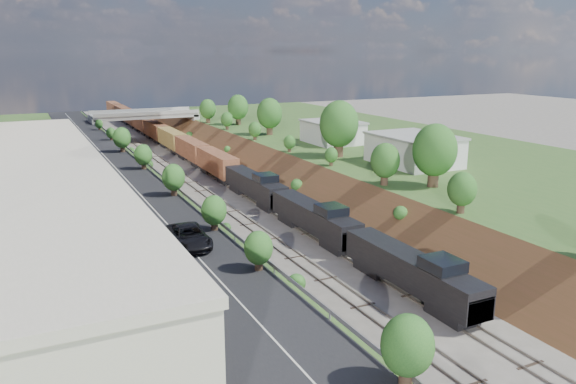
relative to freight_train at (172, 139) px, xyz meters
name	(u,v)px	position (x,y,z in m)	size (l,w,h in m)	color
platform_right	(428,166)	(30.40, -47.24, 0.02)	(44.00, 180.00, 5.00)	#385E26
embankment_left	(163,213)	(-13.60, -47.24, -2.48)	(7.07, 180.00, 7.07)	brown
embankment_right	(310,195)	(8.40, -47.24, -2.48)	(7.07, 180.00, 7.07)	brown
rail_left_track	(223,205)	(-5.20, -47.24, -2.39)	(1.58, 180.00, 0.18)	gray
rail_right_track	(258,201)	(0.00, -47.24, -2.39)	(1.58, 180.00, 0.18)	gray
road	(126,179)	(-18.10, -47.24, 2.57)	(8.00, 180.00, 0.10)	black
guardrail	(158,173)	(-14.00, -47.44, 3.07)	(0.10, 171.00, 0.70)	#99999E
commercial_building	(16,207)	(-30.60, -69.24, 6.02)	(14.30, 62.30, 7.00)	brown
overpass	(145,121)	(-2.60, 14.76, 2.43)	(24.50, 8.30, 7.40)	gray
white_building_near	(414,151)	(20.90, -55.24, 4.52)	(9.00, 12.00, 4.00)	silver
white_building_far	(333,133)	(20.40, -33.24, 4.32)	(8.00, 10.00, 3.60)	silver
tree_right_large	(435,151)	(14.40, -67.24, 6.90)	(5.25, 5.25, 7.61)	#473323
tree_left_crest	(291,265)	(-14.40, -87.24, 4.56)	(2.45, 2.45, 3.55)	#473323
freight_train	(172,139)	(0.00, 0.00, 0.00)	(2.81, 173.80, 4.55)	black
suv	(189,236)	(-17.99, -75.38, 3.48)	(2.88, 6.24, 1.73)	black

